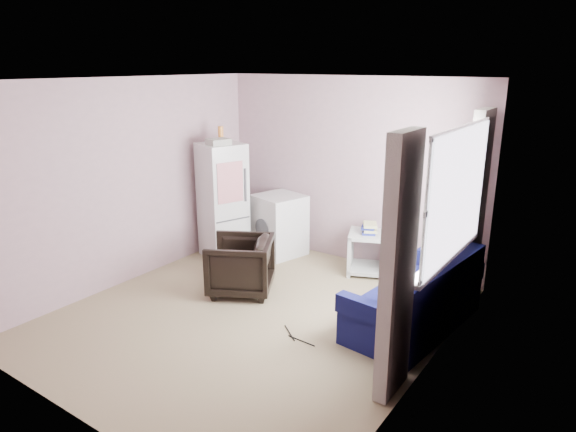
# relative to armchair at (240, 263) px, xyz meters

# --- Properties ---
(room) EXTENTS (3.84, 4.24, 2.54)m
(room) POSITION_rel_armchair_xyz_m (0.53, -0.39, 0.88)
(room) COLOR #8C7C5C
(room) RESTS_ON ground
(armchair) EXTENTS (0.95, 0.96, 0.75)m
(armchair) POSITION_rel_armchair_xyz_m (0.00, 0.00, 0.00)
(armchair) COLOR black
(armchair) RESTS_ON ground
(fridge) EXTENTS (0.71, 0.71, 1.83)m
(fridge) POSITION_rel_armchair_xyz_m (-0.99, 0.83, 0.44)
(fridge) COLOR #BABABA
(fridge) RESTS_ON ground
(washing_machine) EXTENTS (0.75, 0.75, 0.87)m
(washing_machine) POSITION_rel_armchair_xyz_m (-0.37, 1.32, 0.08)
(washing_machine) COLOR #BABABA
(washing_machine) RESTS_ON ground
(side_table) EXTENTS (0.65, 0.65, 0.68)m
(side_table) POSITION_rel_armchair_xyz_m (1.00, 1.40, -0.05)
(side_table) COLOR #9D9F9C
(side_table) RESTS_ON ground
(sofa) EXTENTS (0.96, 1.79, 0.77)m
(sofa) POSITION_rel_armchair_xyz_m (2.07, 0.38, -0.09)
(sofa) COLOR #0E1142
(sofa) RESTS_ON ground
(window_dressing) EXTENTS (0.17, 2.62, 2.18)m
(window_dressing) POSITION_rel_armchair_xyz_m (2.29, 0.30, 0.73)
(window_dressing) COLOR white
(window_dressing) RESTS_ON ground
(floor_cables) EXTENTS (0.47, 0.21, 0.01)m
(floor_cables) POSITION_rel_armchair_xyz_m (1.14, -0.52, -0.37)
(floor_cables) COLOR black
(floor_cables) RESTS_ON ground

